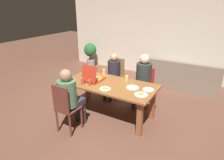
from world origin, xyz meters
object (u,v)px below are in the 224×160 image
Objects in this scene: person_2 at (69,94)px; couch at (183,78)px; pizza_box_0 at (94,78)px; drinking_glass_3 at (127,79)px; person_0 at (113,72)px; plate_1 at (148,90)px; dining_table at (110,89)px; chair_1 at (144,85)px; person_1 at (143,76)px; plate_3 at (141,94)px; plate_0 at (105,89)px; drinking_glass_1 at (83,81)px; potted_plant at (90,52)px; chair_2 at (65,107)px; chair_0 at (116,76)px; drinking_glass_2 at (104,72)px; drinking_glass_0 at (89,83)px; plate_2 at (133,88)px.

couch is at bearing 65.18° from person_2.
pizza_box_0 is 3.22× the size of drinking_glass_3.
person_0 is 1.41m from plate_1.
person_0 is 5.21× the size of plate_1.
chair_1 is at bearing 63.43° from dining_table.
plate_3 is at bearing -69.87° from person_1.
plate_1 is (0.76, 0.39, -0.00)m from plate_0.
person_2 is at bearing -82.26° from drinking_glass_1.
plate_0 is at bearing -110.27° from person_1.
potted_plant is (-2.52, 2.95, -0.21)m from plate_0.
person_0 reaches higher than plate_3.
plate_0 is at bearing -152.84° from plate_1.
chair_2 reaches higher than couch.
drinking_glass_1 is at bearing -161.83° from plate_1.
plate_1 is at bearing -16.19° from drinking_glass_3.
chair_0 is 1.32m from drinking_glass_1.
dining_table is 2.15× the size of potted_plant.
plate_1 is at bearing 27.16° from plate_0.
person_0 is 0.43m from drinking_glass_2.
pizza_box_0 is at bearing -52.27° from potted_plant.
drinking_glass_0 is (0.09, -1.26, 0.28)m from chair_0.
pizza_box_0 is at bearing 178.89° from dining_table.
drinking_glass_1 is (-1.24, -0.14, 0.06)m from plate_3.
person_2 is 0.70m from plate_0.
chair_2 is at bearing -97.49° from drinking_glass_0.
drinking_glass_3 is 0.07× the size of couch.
drinking_glass_2 is (-0.00, -0.40, 0.14)m from person_0.
drinking_glass_2 reaches higher than plate_2.
drinking_glass_3 is at bearing 38.74° from drinking_glass_1.
couch is at bearing 83.58° from plate_1.
person_0 is 0.93× the size of person_2.
plate_1 reaches higher than dining_table.
chair_2 is 4.44× the size of plate_1.
drinking_glass_3 reaches higher than plate_2.
drinking_glass_2 is (-0.00, 1.36, 0.28)m from chair_2.
chair_2 is at bearing -89.91° from drinking_glass_2.
potted_plant is at bearing 130.53° from plate_0.
plate_2 is (0.91, 0.04, -0.05)m from pizza_box_0.
plate_2 is 0.35m from plate_3.
drinking_glass_2 is 3.07m from potted_plant.
person_2 is at bearing 90.00° from chair_2.
potted_plant is at bearing 138.55° from plate_2.
person_2 is 5.66× the size of plate_0.
chair_1 reaches higher than plate_1.
person_1 is 4.98× the size of plate_2.
plate_1 is at bearing -59.58° from person_1.
chair_2 is 1.63m from plate_1.
chair_1 is 1.14m from plate_3.
plate_2 is at bearing -168.63° from plate_1.
potted_plant is (-2.06, 2.26, -0.26)m from drinking_glass_2.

